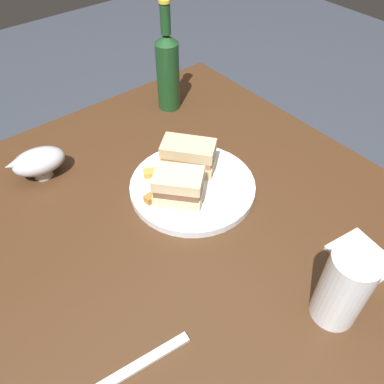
# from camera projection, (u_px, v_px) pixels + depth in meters

# --- Properties ---
(ground_plane) EXTENTS (6.00, 6.00, 0.00)m
(ground_plane) POSITION_uv_depth(u_px,v_px,m) (192.00, 352.00, 1.33)
(ground_plane) COLOR #333842
(dining_table) EXTENTS (1.01, 0.89, 0.71)m
(dining_table) POSITION_uv_depth(u_px,v_px,m) (192.00, 300.00, 1.08)
(dining_table) COLOR #422816
(dining_table) RESTS_ON ground
(plate) EXTENTS (0.28, 0.28, 0.02)m
(plate) POSITION_uv_depth(u_px,v_px,m) (193.00, 187.00, 0.88)
(plate) COLOR white
(plate) RESTS_ON dining_table
(sandwich_half_left) EXTENTS (0.13, 0.12, 0.07)m
(sandwich_half_left) POSITION_uv_depth(u_px,v_px,m) (188.00, 156.00, 0.88)
(sandwich_half_left) COLOR #CCB284
(sandwich_half_left) RESTS_ON plate
(sandwich_half_right) EXTENTS (0.12, 0.12, 0.07)m
(sandwich_half_right) POSITION_uv_depth(u_px,v_px,m) (178.00, 187.00, 0.81)
(sandwich_half_right) COLOR beige
(sandwich_half_right) RESTS_ON plate
(potato_wedge_front) EXTENTS (0.05, 0.05, 0.02)m
(potato_wedge_front) POSITION_uv_depth(u_px,v_px,m) (163.00, 180.00, 0.87)
(potato_wedge_front) COLOR gold
(potato_wedge_front) RESTS_ON plate
(potato_wedge_middle) EXTENTS (0.02, 0.04, 0.02)m
(potato_wedge_middle) POSITION_uv_depth(u_px,v_px,m) (153.00, 197.00, 0.83)
(potato_wedge_middle) COLOR #AD702D
(potato_wedge_middle) RESTS_ON plate
(potato_wedge_back) EXTENTS (0.03, 0.05, 0.01)m
(potato_wedge_back) POSITION_uv_depth(u_px,v_px,m) (166.00, 182.00, 0.86)
(potato_wedge_back) COLOR #AD702D
(potato_wedge_back) RESTS_ON plate
(potato_wedge_left_edge) EXTENTS (0.05, 0.06, 0.02)m
(potato_wedge_left_edge) POSITION_uv_depth(u_px,v_px,m) (164.00, 164.00, 0.90)
(potato_wedge_left_edge) COLOR #AD702D
(potato_wedge_left_edge) RESTS_ON plate
(potato_wedge_right_edge) EXTENTS (0.05, 0.05, 0.02)m
(potato_wedge_right_edge) POSITION_uv_depth(u_px,v_px,m) (183.00, 174.00, 0.88)
(potato_wedge_right_edge) COLOR gold
(potato_wedge_right_edge) RESTS_ON plate
(potato_wedge_stray) EXTENTS (0.04, 0.05, 0.01)m
(potato_wedge_stray) POSITION_uv_depth(u_px,v_px,m) (154.00, 173.00, 0.88)
(potato_wedge_stray) COLOR gold
(potato_wedge_stray) RESTS_ON plate
(pint_glass) EXTENTS (0.08, 0.08, 0.15)m
(pint_glass) POSITION_uv_depth(u_px,v_px,m) (342.00, 291.00, 0.63)
(pint_glass) COLOR white
(pint_glass) RESTS_ON dining_table
(gravy_boat) EXTENTS (0.10, 0.14, 0.07)m
(gravy_boat) POSITION_uv_depth(u_px,v_px,m) (38.00, 162.00, 0.88)
(gravy_boat) COLOR #B7B7BC
(gravy_boat) RESTS_ON dining_table
(cider_bottle) EXTENTS (0.06, 0.06, 0.29)m
(cider_bottle) POSITION_uv_depth(u_px,v_px,m) (168.00, 69.00, 1.04)
(cider_bottle) COLOR #19421E
(cider_bottle) RESTS_ON dining_table
(napkin) EXTENTS (0.12, 0.10, 0.01)m
(napkin) POSITION_uv_depth(u_px,v_px,m) (362.00, 257.00, 0.75)
(napkin) COLOR silver
(napkin) RESTS_ON dining_table
(fork) EXTENTS (0.04, 0.18, 0.01)m
(fork) POSITION_uv_depth(u_px,v_px,m) (137.00, 366.00, 0.61)
(fork) COLOR silver
(fork) RESTS_ON dining_table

